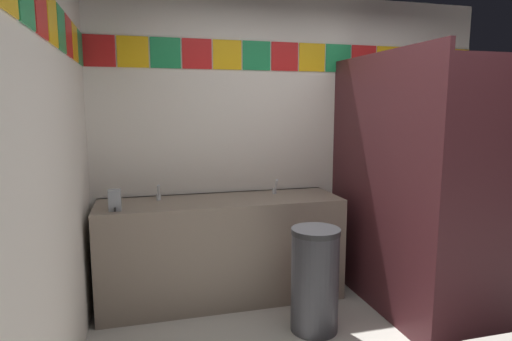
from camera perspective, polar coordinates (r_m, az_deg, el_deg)
wall_back at (r=4.05m, az=5.27°, el=4.02°), size 3.66×0.09×2.61m
wall_side at (r=2.18m, az=-27.22°, el=-0.73°), size 0.09×3.29×2.61m
vanity_counter at (r=3.70m, az=-4.60°, el=-10.23°), size 2.00×0.60×0.86m
faucet_left at (r=3.61m, az=-12.80°, el=-3.09°), size 0.04×0.10×0.14m
faucet_right at (r=3.78m, az=2.55°, el=-2.37°), size 0.04×0.10×0.14m
soap_dispenser at (r=3.34m, az=-18.23°, el=-3.76°), size 0.09×0.09×0.16m
stall_divider at (r=3.40m, az=20.26°, el=-2.33°), size 0.92×1.54×2.04m
toilet at (r=4.33m, az=19.53°, el=-9.78°), size 0.39×0.49×0.74m
trash_bin at (r=3.24m, az=7.82°, el=-14.15°), size 0.35×0.35×0.77m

